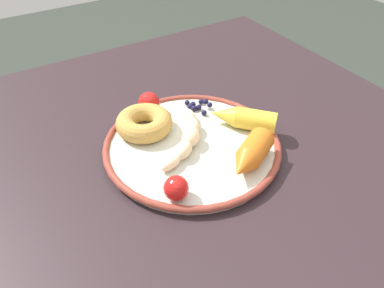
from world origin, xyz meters
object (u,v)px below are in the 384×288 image
at_px(banana, 187,138).
at_px(tomato_near, 149,103).
at_px(blueberry_pile, 198,106).
at_px(tomato_mid, 176,188).
at_px(plate, 192,145).
at_px(carrot_orange, 250,155).
at_px(donut, 144,123).
at_px(dining_table, 190,194).
at_px(carrot_yellow, 243,118).

distance_m(banana, tomato_near, 0.12).
distance_m(blueberry_pile, tomato_mid, 0.23).
distance_m(plate, carrot_orange, 0.11).
bearing_deg(tomato_near, plate, -81.57).
distance_m(carrot_orange, tomato_mid, 0.14).
height_order(carrot_orange, blueberry_pile, carrot_orange).
bearing_deg(tomato_near, blueberry_pile, -25.42).
relative_size(donut, tomato_near, 2.45).
relative_size(dining_table, banana, 7.12).
bearing_deg(tomato_mid, plate, 47.84).
bearing_deg(donut, dining_table, -64.51).
bearing_deg(carrot_orange, banana, 119.42).
bearing_deg(blueberry_pile, tomato_near, 154.58).
bearing_deg(banana, carrot_orange, -60.58).
height_order(donut, tomato_mid, tomato_mid).
height_order(plate, tomato_near, tomato_near).
relative_size(carrot_yellow, tomato_near, 2.78).
bearing_deg(tomato_mid, banana, 51.75).
relative_size(banana, carrot_yellow, 1.15).
xyz_separation_m(dining_table, tomato_mid, (-0.07, -0.08, 0.13)).
bearing_deg(blueberry_pile, carrot_orange, -94.63).
distance_m(carrot_orange, blueberry_pile, 0.18).
xyz_separation_m(blueberry_pile, tomato_mid, (-0.15, -0.18, 0.01)).
xyz_separation_m(blueberry_pile, tomato_near, (-0.08, 0.04, 0.01)).
xyz_separation_m(plate, tomato_mid, (-0.08, -0.09, 0.02)).
distance_m(banana, donut, 0.09).
distance_m(blueberry_pile, tomato_near, 0.09).
bearing_deg(carrot_orange, blueberry_pile, 85.37).
relative_size(dining_table, donut, 9.27).
xyz_separation_m(banana, tomato_mid, (-0.08, -0.10, 0.01)).
distance_m(plate, carrot_yellow, 0.11).
distance_m(dining_table, carrot_yellow, 0.17).
relative_size(banana, blueberry_pile, 2.30).
bearing_deg(tomato_mid, tomato_near, 73.39).
bearing_deg(plate, dining_table, -139.38).
distance_m(tomato_near, tomato_mid, 0.23).
xyz_separation_m(dining_table, plate, (0.01, 0.01, 0.11)).
height_order(dining_table, tomato_near, tomato_near).
height_order(donut, tomato_near, tomato_near).
relative_size(carrot_orange, carrot_yellow, 0.96).
bearing_deg(blueberry_pile, dining_table, -128.76).
distance_m(dining_table, plate, 0.11).
height_order(dining_table, carrot_yellow, carrot_yellow).
height_order(blueberry_pile, tomato_near, tomato_near).
xyz_separation_m(plate, carrot_yellow, (0.10, -0.01, 0.02)).
bearing_deg(dining_table, blueberry_pile, 51.24).
height_order(carrot_orange, tomato_near, carrot_orange).
xyz_separation_m(carrot_orange, carrot_yellow, (0.05, 0.09, -0.00)).
height_order(plate, blueberry_pile, blueberry_pile).
bearing_deg(carrot_orange, tomato_near, 107.53).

